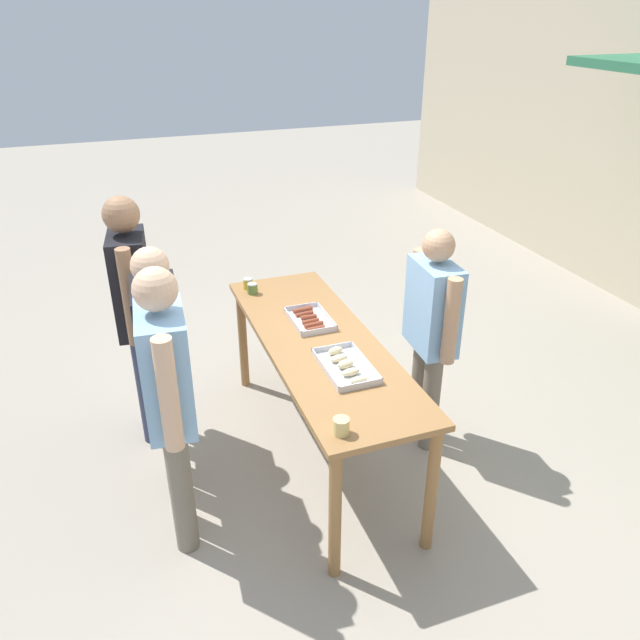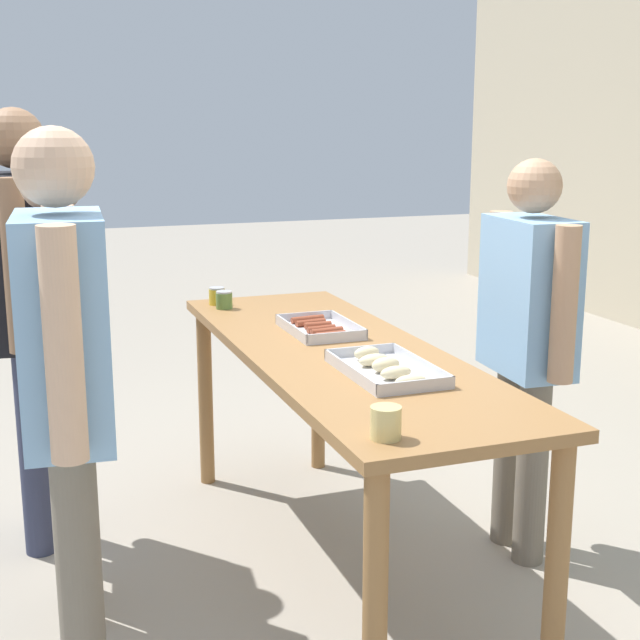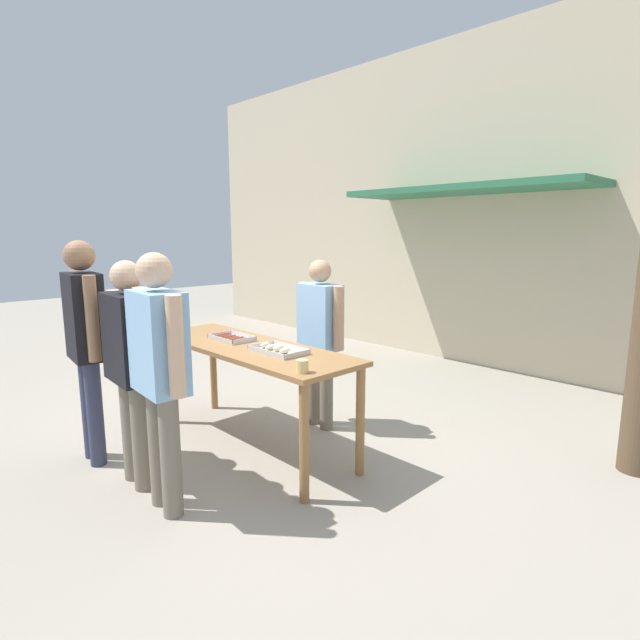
{
  "view_description": "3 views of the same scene",
  "coord_description": "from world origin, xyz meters",
  "px_view_note": "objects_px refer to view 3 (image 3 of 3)",
  "views": [
    {
      "loc": [
        3.34,
        -1.22,
        2.89
      ],
      "look_at": [
        0.0,
        0.0,
        1.06
      ],
      "focal_mm": 35.0,
      "sensor_mm": 36.0,
      "label": 1
    },
    {
      "loc": [
        3.05,
        -1.18,
        1.76
      ],
      "look_at": [
        -0.28,
        0.03,
        0.96
      ],
      "focal_mm": 50.0,
      "sensor_mm": 36.0,
      "label": 2
    },
    {
      "loc": [
        3.43,
        -2.46,
        1.87
      ],
      "look_at": [
        0.11,
        0.76,
        1.05
      ],
      "focal_mm": 28.0,
      "sensor_mm": 36.0,
      "label": 3
    }
  ],
  "objects_px": {
    "condiment_jar_mustard": "(168,329)",
    "condiment_jar_ketchup": "(174,330)",
    "person_customer_waiting_in_line": "(131,356)",
    "person_customer_with_cup": "(159,362)",
    "person_server_behind_table": "(320,330)",
    "beer_cup": "(302,366)",
    "person_customer_holding_hotdog": "(86,332)",
    "food_tray_sausages": "(232,338)",
    "food_tray_buns": "(278,350)"
  },
  "relations": [
    {
      "from": "condiment_jar_mustard",
      "to": "condiment_jar_ketchup",
      "type": "xyz_separation_m",
      "value": [
        0.1,
        0.01,
        0.0
      ]
    },
    {
      "from": "beer_cup",
      "to": "person_server_behind_table",
      "type": "xyz_separation_m",
      "value": [
        -0.85,
        0.99,
        0.0
      ]
    },
    {
      "from": "person_customer_with_cup",
      "to": "condiment_jar_mustard",
      "type": "bearing_deg",
      "value": -24.68
    },
    {
      "from": "person_server_behind_table",
      "to": "person_customer_with_cup",
      "type": "xyz_separation_m",
      "value": [
        0.34,
        -1.78,
        0.08
      ]
    },
    {
      "from": "beer_cup",
      "to": "condiment_jar_mustard",
      "type": "bearing_deg",
      "value": -179.84
    },
    {
      "from": "beer_cup",
      "to": "person_customer_holding_hotdog",
      "type": "distance_m",
      "value": 1.83
    },
    {
      "from": "food_tray_buns",
      "to": "person_customer_waiting_in_line",
      "type": "height_order",
      "value": "person_customer_waiting_in_line"
    },
    {
      "from": "person_customer_with_cup",
      "to": "person_customer_waiting_in_line",
      "type": "xyz_separation_m",
      "value": [
        -0.48,
        0.02,
        -0.05
      ]
    },
    {
      "from": "beer_cup",
      "to": "person_customer_with_cup",
      "type": "relative_size",
      "value": 0.05
    },
    {
      "from": "food_tray_buns",
      "to": "beer_cup",
      "type": "xyz_separation_m",
      "value": [
        0.58,
        -0.26,
        0.03
      ]
    },
    {
      "from": "food_tray_buns",
      "to": "person_customer_holding_hotdog",
      "type": "height_order",
      "value": "person_customer_holding_hotdog"
    },
    {
      "from": "beer_cup",
      "to": "person_customer_holding_hotdog",
      "type": "relative_size",
      "value": 0.05
    },
    {
      "from": "food_tray_buns",
      "to": "person_customer_with_cup",
      "type": "distance_m",
      "value": 1.06
    },
    {
      "from": "condiment_jar_ketchup",
      "to": "beer_cup",
      "type": "height_order",
      "value": "beer_cup"
    },
    {
      "from": "condiment_jar_ketchup",
      "to": "person_customer_with_cup",
      "type": "distance_m",
      "value": 1.53
    },
    {
      "from": "food_tray_buns",
      "to": "person_server_behind_table",
      "type": "height_order",
      "value": "person_server_behind_table"
    },
    {
      "from": "person_customer_with_cup",
      "to": "person_server_behind_table",
      "type": "bearing_deg",
      "value": -74.85
    },
    {
      "from": "person_server_behind_table",
      "to": "person_customer_waiting_in_line",
      "type": "relative_size",
      "value": 0.97
    },
    {
      "from": "condiment_jar_ketchup",
      "to": "person_customer_waiting_in_line",
      "type": "bearing_deg",
      "value": -43.07
    },
    {
      "from": "food_tray_buns",
      "to": "beer_cup",
      "type": "bearing_deg",
      "value": -24.04
    },
    {
      "from": "beer_cup",
      "to": "person_customer_holding_hotdog",
      "type": "height_order",
      "value": "person_customer_holding_hotdog"
    },
    {
      "from": "person_customer_with_cup",
      "to": "person_customer_waiting_in_line",
      "type": "relative_size",
      "value": 1.04
    },
    {
      "from": "condiment_jar_ketchup",
      "to": "person_customer_waiting_in_line",
      "type": "xyz_separation_m",
      "value": [
        0.83,
        -0.77,
        0.03
      ]
    },
    {
      "from": "condiment_jar_mustard",
      "to": "condiment_jar_ketchup",
      "type": "distance_m",
      "value": 0.1
    },
    {
      "from": "condiment_jar_ketchup",
      "to": "person_customer_with_cup",
      "type": "bearing_deg",
      "value": -31.26
    },
    {
      "from": "condiment_jar_ketchup",
      "to": "person_customer_waiting_in_line",
      "type": "height_order",
      "value": "person_customer_waiting_in_line"
    },
    {
      "from": "condiment_jar_mustard",
      "to": "person_server_behind_table",
      "type": "relative_size",
      "value": 0.05
    },
    {
      "from": "food_tray_buns",
      "to": "condiment_jar_ketchup",
      "type": "bearing_deg",
      "value": -168.39
    },
    {
      "from": "person_customer_holding_hotdog",
      "to": "person_customer_with_cup",
      "type": "height_order",
      "value": "person_customer_holding_hotdog"
    },
    {
      "from": "person_server_behind_table",
      "to": "person_customer_with_cup",
      "type": "bearing_deg",
      "value": -75.48
    },
    {
      "from": "condiment_jar_ketchup",
      "to": "person_customer_holding_hotdog",
      "type": "relative_size",
      "value": 0.05
    },
    {
      "from": "food_tray_buns",
      "to": "person_customer_with_cup",
      "type": "xyz_separation_m",
      "value": [
        0.07,
        -1.05,
        0.1
      ]
    },
    {
      "from": "person_customer_waiting_in_line",
      "to": "food_tray_sausages",
      "type": "bearing_deg",
      "value": -72.73
    },
    {
      "from": "food_tray_buns",
      "to": "person_customer_waiting_in_line",
      "type": "bearing_deg",
      "value": -111.75
    },
    {
      "from": "person_customer_waiting_in_line",
      "to": "condiment_jar_mustard",
      "type": "bearing_deg",
      "value": -35.46
    },
    {
      "from": "person_customer_with_cup",
      "to": "condiment_jar_ketchup",
      "type": "bearing_deg",
      "value": -26.84
    },
    {
      "from": "person_customer_holding_hotdog",
      "to": "person_customer_with_cup",
      "type": "distance_m",
      "value": 1.1
    },
    {
      "from": "beer_cup",
      "to": "person_customer_waiting_in_line",
      "type": "xyz_separation_m",
      "value": [
        -0.99,
        -0.77,
        0.03
      ]
    },
    {
      "from": "person_customer_waiting_in_line",
      "to": "person_server_behind_table",
      "type": "bearing_deg",
      "value": -90.69
    },
    {
      "from": "person_customer_with_cup",
      "to": "person_customer_waiting_in_line",
      "type": "bearing_deg",
      "value": 1.97
    },
    {
      "from": "condiment_jar_mustard",
      "to": "person_customer_waiting_in_line",
      "type": "height_order",
      "value": "person_customer_waiting_in_line"
    },
    {
      "from": "condiment_jar_mustard",
      "to": "person_customer_waiting_in_line",
      "type": "relative_size",
      "value": 0.05
    },
    {
      "from": "beer_cup",
      "to": "person_customer_with_cup",
      "type": "xyz_separation_m",
      "value": [
        -0.51,
        -0.79,
        0.08
      ]
    },
    {
      "from": "condiment_jar_mustard",
      "to": "person_customer_with_cup",
      "type": "bearing_deg",
      "value": -29.1
    },
    {
      "from": "food_tray_sausages",
      "to": "condiment_jar_ketchup",
      "type": "bearing_deg",
      "value": -156.54
    },
    {
      "from": "condiment_jar_mustard",
      "to": "person_customer_with_cup",
      "type": "distance_m",
      "value": 1.62
    },
    {
      "from": "condiment_jar_ketchup",
      "to": "person_customer_waiting_in_line",
      "type": "relative_size",
      "value": 0.05
    },
    {
      "from": "food_tray_sausages",
      "to": "person_customer_with_cup",
      "type": "relative_size",
      "value": 0.23
    },
    {
      "from": "person_customer_holding_hotdog",
      "to": "condiment_jar_ketchup",
      "type": "bearing_deg",
      "value": -69.32
    },
    {
      "from": "food_tray_sausages",
      "to": "person_customer_waiting_in_line",
      "type": "height_order",
      "value": "person_customer_waiting_in_line"
    }
  ]
}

